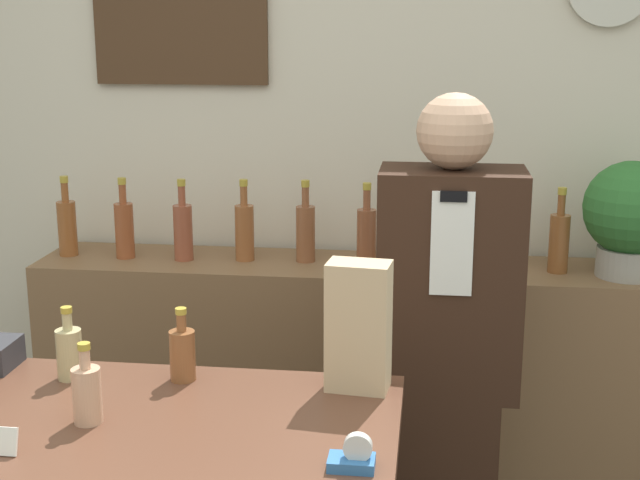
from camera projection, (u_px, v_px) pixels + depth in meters
back_wall at (334, 136)px, 3.25m from camera, size 5.20×0.09×2.70m
back_shelf at (346, 389)px, 3.22m from camera, size 2.18×0.38×0.94m
shopkeeper at (446, 371)px, 2.55m from camera, size 0.40×0.25×1.58m
potted_plant at (631, 215)px, 2.90m from camera, size 0.31×0.31×0.39m
paper_bag at (358, 326)px, 2.04m from camera, size 0.15×0.11×0.30m
tape_dispenser at (354, 457)px, 1.70m from camera, size 0.09×0.06×0.07m
counter_bottle_2 at (69, 352)px, 2.12m from camera, size 0.06×0.06×0.18m
counter_bottle_3 at (87, 393)px, 1.88m from camera, size 0.06×0.06×0.18m
counter_bottle_4 at (182, 353)px, 2.11m from camera, size 0.06×0.06×0.18m
shelf_bottle_0 at (67, 226)px, 3.20m from camera, size 0.07×0.07×0.29m
shelf_bottle_1 at (124, 228)px, 3.16m from camera, size 0.07×0.07×0.29m
shelf_bottle_2 at (183, 230)px, 3.13m from camera, size 0.07×0.07×0.29m
shelf_bottle_3 at (245, 230)px, 3.13m from camera, size 0.07×0.07×0.29m
shelf_bottle_4 at (306, 231)px, 3.11m from camera, size 0.07×0.07×0.29m
shelf_bottle_5 at (366, 235)px, 3.06m from camera, size 0.07×0.07×0.29m
shelf_bottle_6 at (429, 237)px, 3.03m from camera, size 0.07×0.07×0.29m
shelf_bottle_7 at (493, 237)px, 3.03m from camera, size 0.07×0.07×0.29m
shelf_bottle_8 at (559, 241)px, 2.98m from camera, size 0.07×0.07×0.29m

